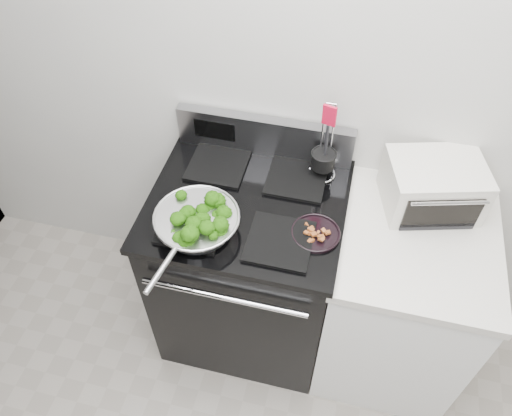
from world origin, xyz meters
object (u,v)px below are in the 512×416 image
(bacon_plate, at_px, (316,231))
(toaster_oven, at_px, (433,186))
(utensil_holder, at_px, (323,163))
(gas_range, at_px, (248,267))
(skillet, at_px, (197,222))

(bacon_plate, distance_m, toaster_oven, 0.51)
(utensil_holder, distance_m, toaster_oven, 0.44)
(gas_range, height_order, utensil_holder, utensil_holder)
(bacon_plate, distance_m, utensil_holder, 0.33)
(skillet, xyz_separation_m, bacon_plate, (0.44, 0.09, -0.03))
(gas_range, bearing_deg, toaster_oven, 14.78)
(gas_range, height_order, toaster_oven, gas_range)
(bacon_plate, xyz_separation_m, utensil_holder, (-0.03, 0.32, 0.05))
(bacon_plate, relative_size, toaster_oven, 0.45)
(gas_range, xyz_separation_m, toaster_oven, (0.70, 0.19, 0.54))
(skillet, bearing_deg, utensil_holder, 54.89)
(bacon_plate, bearing_deg, utensil_holder, 94.98)
(skillet, xyz_separation_m, toaster_oven, (0.85, 0.38, 0.02))
(bacon_plate, height_order, utensil_holder, utensil_holder)
(bacon_plate, bearing_deg, skillet, -168.58)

